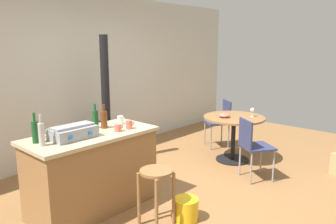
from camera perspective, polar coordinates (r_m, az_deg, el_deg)
ground_plane at (r=4.36m, az=3.29°, el=-14.04°), size 8.80×8.80×0.00m
back_wall at (r=5.69m, az=-15.09°, el=5.86°), size 8.00×0.10×2.70m
kitchen_island at (r=3.95m, az=-12.81°, el=-9.95°), size 1.48×0.71×0.91m
wooden_stool at (r=3.53m, az=-2.06°, el=-12.30°), size 0.35×0.35×0.61m
dining_table at (r=5.46m, az=11.25°, el=-2.57°), size 0.98×0.98×0.74m
folding_chair_near at (r=6.18m, az=9.04°, el=-1.29°), size 0.56×0.56×0.87m
folding_chair_far at (r=4.78m, az=14.42°, el=-5.36°), size 0.56×0.56×0.87m
wood_stove at (r=5.40m, az=-10.46°, el=-3.51°), size 0.44×0.45×2.03m
toolbox at (r=3.65m, az=-16.06°, el=-3.35°), size 0.47×0.29×0.15m
bottle_0 at (r=3.47m, az=-20.99°, el=-3.53°), size 0.06×0.06×0.32m
bottle_1 at (r=3.78m, az=-21.05°, el=-2.93°), size 0.06×0.06×0.22m
bottle_2 at (r=4.02m, az=-12.44°, el=-1.11°), size 0.07×0.07×0.29m
bottle_3 at (r=3.59m, az=-21.93°, el=-3.11°), size 0.07×0.07×0.31m
bottle_4 at (r=3.98m, az=-10.97°, el=-1.21°), size 0.08×0.08×0.29m
cup_0 at (r=3.92m, az=-6.71°, el=-2.16°), size 0.11×0.08×0.10m
cup_1 at (r=3.83m, az=-8.63°, el=-2.70°), size 0.12×0.08×0.08m
cup_2 at (r=4.15m, az=-8.21°, el=-1.40°), size 0.11×0.07×0.10m
wine_glass at (r=5.47m, az=14.33°, el=0.30°), size 0.07×0.07×0.14m
serving_bowl at (r=5.34m, az=9.67°, el=-0.54°), size 0.18×0.18×0.07m
plastic_bucket at (r=3.77m, az=3.12°, el=-16.37°), size 0.27×0.27×0.24m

